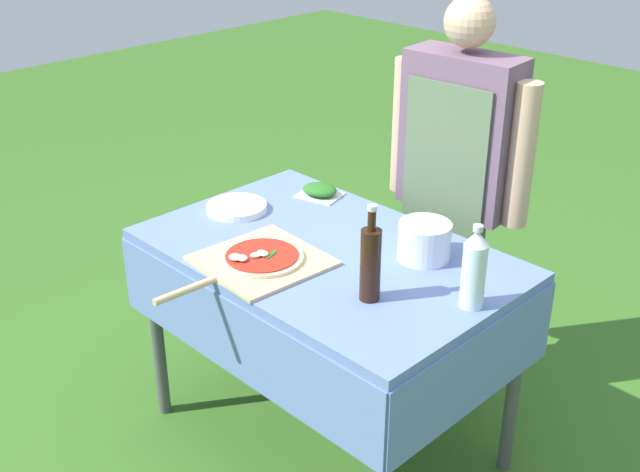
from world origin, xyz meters
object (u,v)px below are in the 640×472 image
herb_container (320,190)px  mixing_tub (424,241)px  prep_table (327,275)px  plate_stack (237,207)px  person_cook (457,172)px  oil_bottle (370,263)px  pizza_on_peel (259,260)px  water_bottle (474,269)px

herb_container → mixing_tub: bearing=-10.8°
prep_table → plate_stack: plate_stack is taller
person_cook → herb_container: bearing=33.6°
person_cook → oil_bottle: 0.80m
pizza_on_peel → plate_stack: (-0.38, 0.22, 0.00)m
pizza_on_peel → plate_stack: size_ratio=2.65×
person_cook → pizza_on_peel: person_cook is taller
plate_stack → prep_table: bearing=1.8°
mixing_tub → water_bottle: bearing=-25.4°
water_bottle → person_cook: bearing=130.4°
prep_table → mixing_tub: size_ratio=7.25×
herb_container → plate_stack: size_ratio=0.85×
water_bottle → herb_container: size_ratio=1.38×
plate_stack → oil_bottle: bearing=-8.8°
prep_table → pizza_on_peel: 0.27m
person_cook → herb_container: size_ratio=8.22×
oil_bottle → herb_container: bearing=146.3°
herb_container → oil_bottle: bearing=-33.7°
prep_table → plate_stack: 0.48m
pizza_on_peel → mixing_tub: bearing=53.4°
person_cook → plate_stack: bearing=45.6°
mixing_tub → plate_stack: 0.76m
person_cook → pizza_on_peel: 0.88m
prep_table → person_cook: (0.07, 0.63, 0.22)m
pizza_on_peel → oil_bottle: oil_bottle is taller
prep_table → plate_stack: size_ratio=5.58×
person_cook → oil_bottle: (0.25, -0.76, -0.00)m
pizza_on_peel → water_bottle: 0.71m
prep_table → herb_container: bearing=138.6°
prep_table → oil_bottle: size_ratio=4.09×
person_cook → water_bottle: size_ratio=5.95×
plate_stack → mixing_tub: bearing=15.4°
mixing_tub → plate_stack: bearing=-164.6°
pizza_on_peel → herb_container: (-0.25, 0.53, 0.01)m
person_cook → oil_bottle: bearing=103.4°
mixing_tub → plate_stack: (-0.73, -0.20, -0.05)m
oil_bottle → plate_stack: size_ratio=1.36×
herb_container → plate_stack: bearing=-111.0°
mixing_tub → plate_stack: size_ratio=0.77×
herb_container → mixing_tub: mixing_tub is taller
prep_table → mixing_tub: mixing_tub is taller
mixing_tub → pizza_on_peel: bearing=-130.5°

